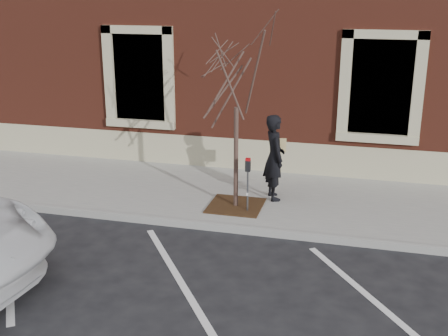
# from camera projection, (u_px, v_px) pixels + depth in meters

# --- Properties ---
(ground) EXTENTS (120.00, 120.00, 0.00)m
(ground) POSITION_uv_depth(u_px,v_px,m) (216.00, 229.00, 11.19)
(ground) COLOR #28282B
(ground) RESTS_ON ground
(sidewalk_near) EXTENTS (40.00, 3.50, 0.15)m
(sidewalk_near) POSITION_uv_depth(u_px,v_px,m) (237.00, 196.00, 12.78)
(sidewalk_near) COLOR #A9A79F
(sidewalk_near) RESTS_ON ground
(curb_near) EXTENTS (40.00, 0.12, 0.15)m
(curb_near) POSITION_uv_depth(u_px,v_px,m) (216.00, 227.00, 11.12)
(curb_near) COLOR #9E9E99
(curb_near) RESTS_ON ground
(parking_stripes) EXTENTS (28.00, 4.40, 0.01)m
(parking_stripes) POSITION_uv_depth(u_px,v_px,m) (181.00, 283.00, 9.16)
(parking_stripes) COLOR silver
(parking_stripes) RESTS_ON ground
(building_civic) EXTENTS (40.00, 8.62, 8.00)m
(building_civic) POSITION_uv_depth(u_px,v_px,m) (283.00, 9.00, 17.10)
(building_civic) COLOR maroon
(building_civic) RESTS_ON ground
(man) EXTENTS (0.70, 0.81, 1.89)m
(man) POSITION_uv_depth(u_px,v_px,m) (274.00, 157.00, 12.15)
(man) COLOR black
(man) RESTS_ON sidewalk_near
(parking_meter) EXTENTS (0.11, 0.08, 1.16)m
(parking_meter) POSITION_uv_depth(u_px,v_px,m) (248.00, 175.00, 11.44)
(parking_meter) COLOR #595B60
(parking_meter) RESTS_ON sidewalk_near
(tree_grate) EXTENTS (1.13, 1.13, 0.03)m
(tree_grate) POSITION_uv_depth(u_px,v_px,m) (236.00, 206.00, 11.97)
(tree_grate) COLOR #3E2814
(tree_grate) RESTS_ON sidewalk_near
(sapling) EXTENTS (2.34, 2.34, 3.90)m
(sapling) POSITION_uv_depth(u_px,v_px,m) (237.00, 78.00, 11.14)
(sapling) COLOR #513931
(sapling) RESTS_ON sidewalk_near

